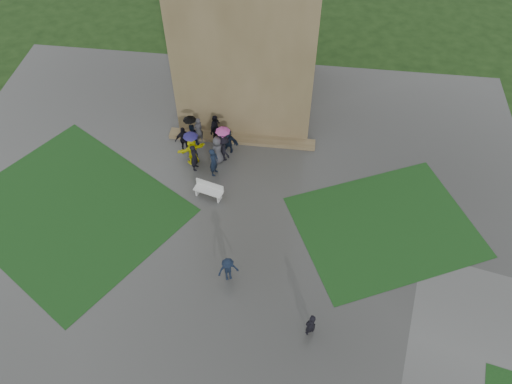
# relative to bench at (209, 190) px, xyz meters

# --- Properties ---
(ground) EXTENTS (120.00, 120.00, 0.00)m
(ground) POSITION_rel_bench_xyz_m (1.17, -5.97, -0.51)
(ground) COLOR black
(plaza) EXTENTS (34.00, 34.00, 0.02)m
(plaza) POSITION_rel_bench_xyz_m (1.17, -3.97, -0.50)
(plaza) COLOR #333331
(plaza) RESTS_ON ground
(lawn_inset_left) EXTENTS (14.10, 13.46, 0.01)m
(lawn_inset_left) POSITION_rel_bench_xyz_m (-7.33, -1.97, -0.49)
(lawn_inset_left) COLOR #113312
(lawn_inset_left) RESTS_ON plaza
(lawn_inset_right) EXTENTS (11.12, 10.15, 0.01)m
(lawn_inset_right) POSITION_rel_bench_xyz_m (9.67, -0.97, -0.49)
(lawn_inset_right) COLOR #113312
(lawn_inset_right) RESTS_ON plaza
(tower_plinth) EXTENTS (9.00, 0.80, 0.22)m
(tower_plinth) POSITION_rel_bench_xyz_m (1.17, 4.63, -0.38)
(tower_plinth) COLOR brown
(tower_plinth) RESTS_ON plaza
(bench) EXTENTS (1.73, 0.94, 0.96)m
(bench) POSITION_rel_bench_xyz_m (0.00, 0.00, 0.00)
(bench) COLOR silver
(bench) RESTS_ON plaza
(visitor_cluster) EXTENTS (4.01, 3.77, 2.45)m
(visitor_cluster) POSITION_rel_bench_xyz_m (-0.70, 3.17, 0.53)
(visitor_cluster) COLOR black
(visitor_cluster) RESTS_ON plaza
(pedestrian_mid) EXTENTS (1.13, 0.88, 1.56)m
(pedestrian_mid) POSITION_rel_bench_xyz_m (1.91, -5.08, 0.29)
(pedestrian_mid) COLOR black
(pedestrian_mid) RESTS_ON plaza
(pedestrian_near) EXTENTS (0.66, 0.64, 1.53)m
(pedestrian_near) POSITION_rel_bench_xyz_m (5.98, -7.42, 0.27)
(pedestrian_near) COLOR black
(pedestrian_near) RESTS_ON plaza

